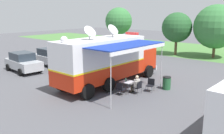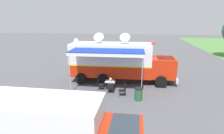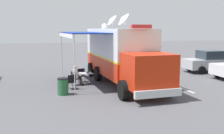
{
  "view_description": "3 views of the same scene",
  "coord_description": "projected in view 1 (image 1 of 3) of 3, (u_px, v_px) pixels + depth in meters",
  "views": [
    {
      "loc": [
        11.84,
        -12.16,
        5.3
      ],
      "look_at": [
        0.58,
        0.54,
        1.44
      ],
      "focal_mm": 38.69,
      "sensor_mm": 36.0,
      "label": 1
    },
    {
      "loc": [
        16.19,
        2.27,
        5.76
      ],
      "look_at": [
        0.25,
        0.14,
        1.39
      ],
      "focal_mm": 29.34,
      "sensor_mm": 36.0,
      "label": 2
    },
    {
      "loc": [
        5.49,
        16.49,
        3.52
      ],
      "look_at": [
        0.48,
        0.21,
        1.03
      ],
      "focal_mm": 42.36,
      "sensor_mm": 36.0,
      "label": 3
    }
  ],
  "objects": [
    {
      "name": "seated_responder",
      "position": [
        136.0,
        84.0,
        16.01
      ],
      "size": [
        0.66,
        0.55,
        1.25
      ],
      "color": "silver",
      "rests_on": "ground"
    },
    {
      "name": "water_bottle",
      "position": [
        126.0,
        80.0,
        16.37
      ],
      "size": [
        0.07,
        0.07,
        0.22
      ],
      "color": "#3F9959",
      "rests_on": "folding_table"
    },
    {
      "name": "car_far_corner",
      "position": [
        23.0,
        62.0,
        21.89
      ],
      "size": [
        4.31,
        2.24,
        1.76
      ],
      "color": "#B2B5BA",
      "rests_on": "ground"
    },
    {
      "name": "folding_chair_beside_table",
      "position": [
        121.0,
        88.0,
        15.64
      ],
      "size": [
        0.48,
        0.48,
        0.87
      ],
      "color": "black",
      "rests_on": "ground"
    },
    {
      "name": "ground_plane",
      "position": [
        101.0,
        86.0,
        17.7
      ],
      "size": [
        100.0,
        100.0,
        0.0
      ],
      "primitive_type": "plane",
      "color": "#515156"
    },
    {
      "name": "car_behind_truck",
      "position": [
        50.0,
        57.0,
        24.34
      ],
      "size": [
        4.23,
        2.07,
        1.76
      ],
      "color": "silver",
      "rests_on": "ground"
    },
    {
      "name": "folding_chair_at_table",
      "position": [
        138.0,
        86.0,
        15.92
      ],
      "size": [
        0.48,
        0.48,
        0.87
      ],
      "color": "black",
      "rests_on": "ground"
    },
    {
      "name": "lot_stripe",
      "position": [
        92.0,
        74.0,
        21.06
      ],
      "size": [
        0.16,
        4.8,
        0.01
      ],
      "primitive_type": "cube",
      "rotation": [
        0.0,
        0.0,
        0.01
      ],
      "color": "silver",
      "rests_on": "ground"
    },
    {
      "name": "tree_right_of_centre",
      "position": [
        216.0,
        27.0,
        28.11
      ],
      "size": [
        5.14,
        5.14,
        6.23
      ],
      "color": "brown",
      "rests_on": "ground"
    },
    {
      "name": "folding_table",
      "position": [
        127.0,
        82.0,
        16.3
      ],
      "size": [
        0.81,
        0.81,
        0.73
      ],
      "color": "silver",
      "rests_on": "ground"
    },
    {
      "name": "tree_left_of_centre",
      "position": [
        177.0,
        27.0,
        30.01
      ],
      "size": [
        3.71,
        3.71,
        5.32
      ],
      "color": "brown",
      "rests_on": "ground"
    },
    {
      "name": "grass_verge",
      "position": [
        209.0,
        51.0,
        33.32
      ],
      "size": [
        80.0,
        14.0,
        0.01
      ],
      "primitive_type": "cube",
      "color": "#4C7F3D",
      "rests_on": "ground"
    },
    {
      "name": "tree_far_left",
      "position": [
        119.0,
        21.0,
        36.69
      ],
      "size": [
        4.08,
        4.08,
        6.03
      ],
      "color": "brown",
      "rests_on": "ground"
    },
    {
      "name": "command_truck",
      "position": [
        108.0,
        59.0,
        17.8
      ],
      "size": [
        4.92,
        9.51,
        4.53
      ],
      "color": "red",
      "rests_on": "ground"
    },
    {
      "name": "folding_chair_spare_by_truck",
      "position": [
        151.0,
        84.0,
        16.48
      ],
      "size": [
        0.58,
        0.58,
        0.87
      ],
      "color": "black",
      "rests_on": "ground"
    },
    {
      "name": "trash_bin",
      "position": [
        167.0,
        83.0,
        16.91
      ],
      "size": [
        0.57,
        0.57,
        0.91
      ],
      "color": "#235B33",
      "rests_on": "ground"
    }
  ]
}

